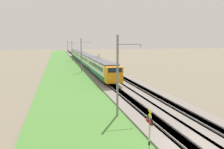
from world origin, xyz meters
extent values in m
plane|color=#7A705B|center=(0.00, 0.00, 0.00)|extent=(400.00, 400.00, 0.00)
cube|color=gray|center=(50.00, 0.00, 0.15)|extent=(240.00, 4.40, 0.30)
cube|color=gray|center=(50.00, -4.01, 0.15)|extent=(240.00, 4.40, 0.30)
cube|color=#4C4238|center=(50.00, 0.00, 0.15)|extent=(240.00, 1.57, 0.30)
cube|color=gray|center=(50.00, 0.53, 0.38)|extent=(240.00, 0.07, 0.15)
cube|color=gray|center=(50.00, -0.53, 0.38)|extent=(240.00, 0.07, 0.15)
cube|color=#4C4238|center=(50.00, -4.01, 0.15)|extent=(240.00, 1.57, 0.30)
cube|color=gray|center=(50.00, -3.48, 0.38)|extent=(240.00, 0.07, 0.15)
cube|color=gray|center=(50.00, -4.54, 0.38)|extent=(240.00, 0.07, 0.15)
cube|color=#4C8438|center=(50.00, 6.68, 0.06)|extent=(240.00, 10.35, 0.12)
cube|color=orange|center=(20.47, 0.00, 2.27)|extent=(1.85, 2.69, 2.53)
cube|color=black|center=(20.19, 0.00, 3.11)|extent=(1.33, 2.24, 0.76)
sphere|color=#F2EAC6|center=(19.59, 0.77, 1.86)|extent=(0.20, 0.20, 0.20)
sphere|color=#F2EAC6|center=(19.59, -0.77, 1.86)|extent=(0.20, 0.20, 0.20)
cube|color=#196B47|center=(30.49, 0.00, 1.35)|extent=(18.20, 2.80, 0.71)
cube|color=silver|center=(30.49, 0.00, 2.62)|extent=(18.20, 2.80, 1.82)
cube|color=black|center=(30.49, 0.00, 2.77)|extent=(16.74, 2.82, 0.77)
cube|color=#515156|center=(30.49, 0.00, 3.66)|extent=(18.20, 2.58, 0.25)
cube|color=black|center=(30.49, 0.00, 0.72)|extent=(17.29, 2.38, 0.55)
cylinder|color=black|center=(23.19, 0.53, 0.88)|extent=(0.86, 0.12, 0.86)
cylinder|color=black|center=(23.19, -0.53, 0.88)|extent=(0.86, 0.12, 0.86)
cube|color=#196B47|center=(50.21, 0.00, 1.35)|extent=(20.05, 2.80, 0.71)
cube|color=silver|center=(50.21, 0.00, 2.62)|extent=(20.05, 2.80, 1.82)
cube|color=black|center=(50.21, 0.00, 2.77)|extent=(18.44, 2.82, 0.77)
cube|color=#515156|center=(50.21, 0.00, 3.66)|extent=(20.05, 2.58, 0.25)
cube|color=black|center=(50.21, 0.00, 0.72)|extent=(19.04, 2.38, 0.55)
cube|color=#196B47|center=(70.86, 0.00, 1.35)|extent=(20.05, 2.80, 0.71)
cube|color=silver|center=(70.86, 0.00, 2.62)|extent=(20.05, 2.80, 1.82)
cube|color=black|center=(70.86, 0.00, 2.77)|extent=(18.44, 2.82, 0.77)
cube|color=#515156|center=(70.86, 0.00, 3.66)|extent=(20.05, 2.58, 0.25)
cube|color=black|center=(70.86, 0.00, 0.72)|extent=(19.04, 2.38, 0.55)
cube|color=#196B47|center=(91.50, 0.00, 1.35)|extent=(20.05, 2.80, 0.71)
cube|color=silver|center=(91.50, 0.00, 2.62)|extent=(20.05, 2.80, 1.82)
cube|color=black|center=(91.50, 0.00, 2.77)|extent=(18.44, 2.82, 0.77)
cube|color=#515156|center=(91.50, 0.00, 3.66)|extent=(20.05, 2.58, 0.25)
cube|color=black|center=(91.50, 0.00, 0.72)|extent=(19.04, 2.38, 0.55)
cylinder|color=black|center=(33.22, 0.17, 4.33)|extent=(0.06, 0.33, 1.08)
cylinder|color=black|center=(33.22, -0.17, 4.33)|extent=(0.06, 0.33, 1.08)
cube|color=black|center=(23.19, 0.00, 0.00)|extent=(0.10, 0.10, 0.00)
cylinder|color=beige|center=(-1.43, 3.49, 1.60)|extent=(0.11, 0.11, 3.19)
cylinder|color=black|center=(-1.43, 3.49, 1.44)|extent=(0.12, 0.12, 0.25)
cube|color=black|center=(-1.43, 3.49, 2.84)|extent=(0.70, 0.06, 0.36)
sphere|color=red|center=(-1.65, 3.56, 2.84)|extent=(0.20, 0.20, 0.20)
sphere|color=red|center=(-1.21, 3.56, 2.84)|extent=(0.20, 0.20, 0.20)
cube|color=yellow|center=(-1.43, 3.49, 3.31)|extent=(0.49, 0.03, 0.49)
cube|color=yellow|center=(-1.43, 3.49, 3.31)|extent=(0.49, 0.03, 0.49)
cylinder|color=slate|center=(7.55, 2.99, 4.08)|extent=(0.22, 0.22, 8.16)
cylinder|color=slate|center=(7.55, 1.79, 7.26)|extent=(0.08, 2.40, 0.08)
cylinder|color=#B2ADA8|center=(7.55, 0.59, 7.06)|extent=(0.10, 0.10, 0.30)
cylinder|color=slate|center=(39.96, 2.99, 4.14)|extent=(0.22, 0.22, 8.27)
cylinder|color=slate|center=(39.96, 1.79, 7.37)|extent=(0.08, 2.40, 0.08)
cylinder|color=#B2ADA8|center=(39.96, 0.59, 7.17)|extent=(0.10, 0.10, 0.30)
cylinder|color=slate|center=(72.38, 2.99, 3.90)|extent=(0.22, 0.22, 7.79)
cylinder|color=slate|center=(72.38, 1.79, 6.89)|extent=(0.08, 2.40, 0.08)
cylinder|color=#B2ADA8|center=(72.38, 0.59, 6.69)|extent=(0.10, 0.10, 0.30)
cylinder|color=slate|center=(104.79, 2.99, 4.03)|extent=(0.22, 0.22, 8.06)
cylinder|color=slate|center=(104.79, 1.79, 7.16)|extent=(0.08, 2.40, 0.08)
cylinder|color=#B2ADA8|center=(104.79, 0.59, 6.96)|extent=(0.10, 0.10, 0.30)
camera|label=1|loc=(-12.91, 8.72, 7.52)|focal=35.00mm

